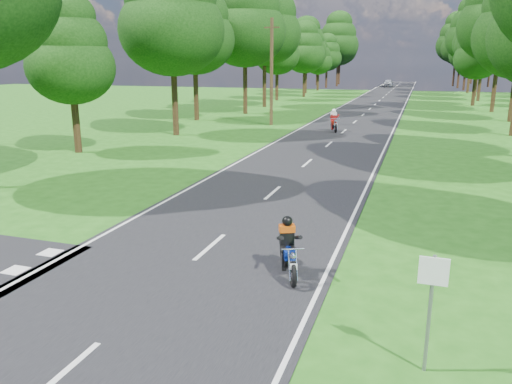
% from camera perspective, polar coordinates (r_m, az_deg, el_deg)
% --- Properties ---
extents(ground, '(160.00, 160.00, 0.00)m').
position_cam_1_polar(ground, '(11.91, -9.15, -9.56)').
color(ground, '#1F5413').
rests_on(ground, ground).
extents(main_road, '(7.00, 140.00, 0.02)m').
position_cam_1_polar(main_road, '(60.01, 13.46, 9.71)').
color(main_road, black).
rests_on(main_road, ground).
extents(road_markings, '(7.40, 140.00, 0.01)m').
position_cam_1_polar(road_markings, '(58.16, 13.15, 9.59)').
color(road_markings, silver).
rests_on(road_markings, main_road).
extents(treeline, '(40.00, 115.35, 14.78)m').
position_cam_1_polar(treeline, '(69.84, 15.88, 16.99)').
color(treeline, black).
rests_on(treeline, ground).
extents(telegraph_pole, '(1.20, 0.26, 8.00)m').
position_cam_1_polar(telegraph_pole, '(39.21, 1.79, 13.58)').
color(telegraph_pole, '#382616').
rests_on(telegraph_pole, ground).
extents(road_sign, '(0.45, 0.07, 2.00)m').
position_cam_1_polar(road_sign, '(8.37, 19.40, -11.06)').
color(road_sign, slate).
rests_on(road_sign, ground).
extents(rider_near_blue, '(1.17, 1.73, 1.37)m').
position_cam_1_polar(rider_near_blue, '(11.64, 3.69, -6.23)').
color(rider_near_blue, navy).
rests_on(rider_near_blue, main_road).
extents(rider_far_red, '(1.21, 1.99, 1.58)m').
position_cam_1_polar(rider_far_red, '(36.06, 8.91, 8.11)').
color(rider_far_red, '#B71E0E').
rests_on(rider_far_red, main_road).
extents(distant_car, '(1.80, 4.35, 1.48)m').
position_cam_1_polar(distant_car, '(101.37, 14.88, 11.94)').
color(distant_car, '#B2B5BA').
rests_on(distant_car, main_road).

